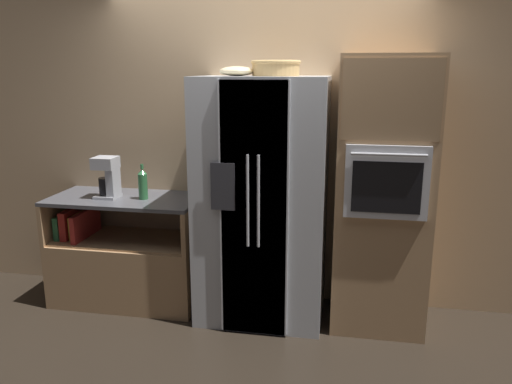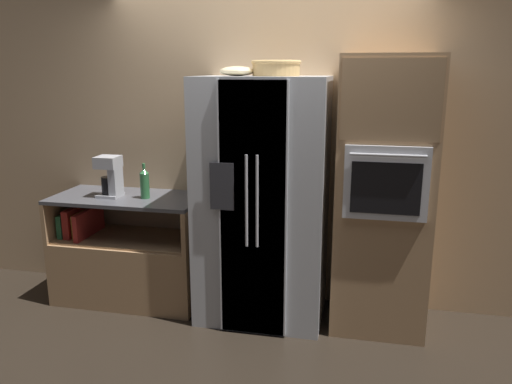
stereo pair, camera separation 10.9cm
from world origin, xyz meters
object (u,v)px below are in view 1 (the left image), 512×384
refrigerator (262,201)px  wall_oven (382,195)px  coffee_maker (108,176)px  wicker_basket (276,67)px  bottle_tall (143,184)px  fruit_bowl (237,71)px

refrigerator → wall_oven: size_ratio=0.93×
refrigerator → coffee_maker: refrigerator is taller
wicker_basket → bottle_tall: wicker_basket is taller
coffee_maker → bottle_tall: bearing=2.9°
fruit_bowl → bottle_tall: size_ratio=0.88×
bottle_tall → refrigerator: bearing=-1.2°
coffee_maker → refrigerator: bearing=-0.3°
wall_oven → wicker_basket: 1.22m
bottle_tall → coffee_maker: 0.29m
bottle_tall → wall_oven: bearing=0.7°
refrigerator → bottle_tall: (-0.98, 0.02, 0.09)m
wall_oven → coffee_maker: 2.17m
refrigerator → wall_oven: bearing=2.7°
wall_oven → refrigerator: bearing=-177.3°
wall_oven → fruit_bowl: size_ratio=8.05×
refrigerator → wicker_basket: size_ratio=5.24×
bottle_tall → coffee_maker: (-0.29, -0.01, 0.06)m
fruit_bowl → wall_oven: bearing=5.1°
wall_oven → fruit_bowl: 1.41m
refrigerator → fruit_bowl: bearing=-163.6°
wicker_basket → coffee_maker: (-1.36, 0.01, -0.85)m
wicker_basket → bottle_tall: 1.41m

